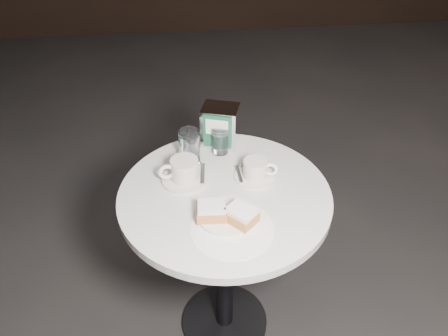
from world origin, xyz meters
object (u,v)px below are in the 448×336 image
water_glass_right (220,141)px  water_glass_left (189,146)px  coffee_cup_left (184,172)px  coffee_cup_right (255,171)px  napkin_dispenser (220,126)px  cafe_table (225,234)px  beignet_plate (227,214)px

water_glass_right → water_glass_left: bearing=-162.0°
coffee_cup_left → coffee_cup_right: (0.24, -0.01, -0.00)m
coffee_cup_right → napkin_dispenser: 0.25m
cafe_table → beignet_plate: size_ratio=3.21×
water_glass_left → water_glass_right: size_ratio=1.19×
beignet_plate → water_glass_right: water_glass_right is taller
coffee_cup_right → water_glass_right: bearing=134.0°
beignet_plate → water_glass_left: 0.34m
cafe_table → water_glass_left: 0.34m
water_glass_left → napkin_dispenser: (0.12, 0.09, 0.02)m
water_glass_right → cafe_table: bearing=-92.0°
coffee_cup_right → napkin_dispenser: size_ratio=1.07×
coffee_cup_left → coffee_cup_right: bearing=-13.0°
coffee_cup_right → water_glass_right: size_ratio=1.66×
cafe_table → coffee_cup_right: bearing=29.6°
cafe_table → napkin_dispenser: 0.40m
water_glass_left → water_glass_right: (0.11, 0.04, -0.01)m
coffee_cup_left → water_glass_right: water_glass_right is taller
coffee_cup_right → water_glass_left: (-0.22, 0.13, 0.03)m
coffee_cup_right → water_glass_left: 0.25m
water_glass_right → beignet_plate: bearing=-92.6°
coffee_cup_right → water_glass_right: (-0.10, 0.17, 0.02)m
water_glass_left → coffee_cup_right: bearing=-31.3°
coffee_cup_left → water_glass_right: 0.20m
napkin_dispenser → cafe_table: bearing=-75.3°
beignet_plate → coffee_cup_right: 0.22m
cafe_table → napkin_dispenser: (0.02, 0.29, 0.27)m
beignet_plate → water_glass_right: size_ratio=2.32×
beignet_plate → coffee_cup_right: size_ratio=1.40×
coffee_cup_right → napkin_dispenser: napkin_dispenser is taller
beignet_plate → water_glass_left: water_glass_left is taller
beignet_plate → water_glass_left: bearing=106.7°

